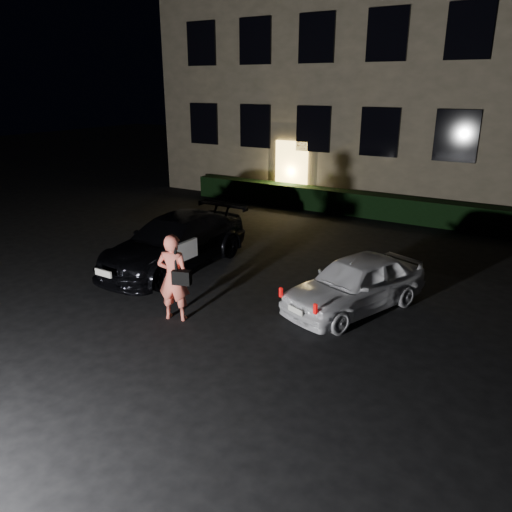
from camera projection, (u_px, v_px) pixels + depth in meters
The scene contains 6 objects.
ground at pixel (193, 330), 9.91m from camera, with size 80.00×80.00×0.00m, color black.
building at pixel (417, 48), 20.08m from camera, with size 20.00×8.11×12.00m.
hedge at pixel (370, 205), 18.26m from camera, with size 15.00×0.70×0.85m, color black.
sedan at pixel (175, 242), 13.13m from camera, with size 2.06×4.82×1.36m.
hatch at pixel (355, 283), 10.65m from camera, with size 2.57×3.76×1.19m.
man at pixel (174, 277), 10.08m from camera, with size 0.84×0.62×1.83m.
Camera 1 is at (5.67, -6.96, 4.62)m, focal length 35.00 mm.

